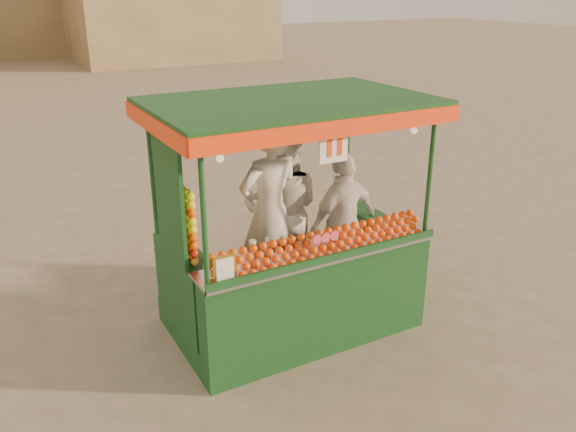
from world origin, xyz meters
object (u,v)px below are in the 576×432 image
vendor_left (270,212)px  vendor_middle (283,211)px  juice_cart (290,262)px  vendor_right (343,222)px

vendor_left → vendor_middle: size_ratio=1.10×
juice_cart → vendor_middle: juice_cart is taller
vendor_left → vendor_middle: vendor_left is taller
vendor_middle → vendor_right: (0.53, -0.38, -0.10)m
juice_cart → vendor_right: size_ratio=1.72×
juice_cart → vendor_left: bearing=102.4°
vendor_middle → vendor_right: 0.66m
vendor_left → vendor_right: vendor_left is taller
juice_cart → vendor_right: juice_cart is taller
juice_cart → vendor_middle: 0.62m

